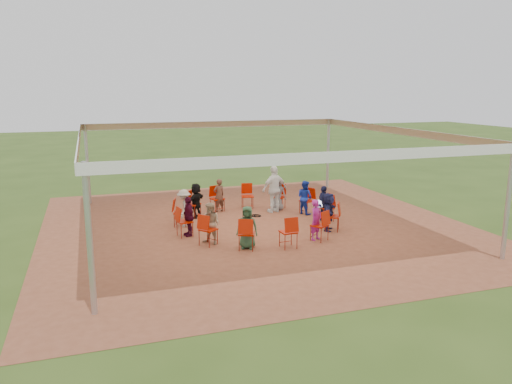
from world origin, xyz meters
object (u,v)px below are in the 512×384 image
object	(u,v)px
chair_0	(327,208)
chair_1	(307,201)
chair_2	(279,197)
person_seated_4	(196,200)
chair_8	(208,230)
person_seated_7	(211,224)
person_seated_3	(219,195)
cable_coil	(256,216)
chair_5	(193,204)
chair_4	(217,199)
person_seated_10	(329,212)
person_seated_0	(323,204)
chair_7	(185,222)
chair_3	(247,196)
chair_6	(180,212)
person_seated_9	(316,220)
chair_11	(320,226)
chair_9	(247,234)
person_seated_8	(247,227)
chair_12	(332,217)
standing_person	(274,189)
chair_10	(288,232)
person_seated_1	(305,197)
person_seated_5	(184,208)
person_seated_2	(278,194)
laptop	(319,205)

from	to	relation	value
chair_0	chair_1	world-z (taller)	same
chair_2	person_seated_4	bearing A→B (deg)	43.20
chair_1	chair_8	xyz separation A→B (m)	(-4.10, -2.43, 0.00)
person_seated_7	chair_0	bearing A→B (deg)	68.67
person_seated_3	cable_coil	distance (m)	1.59
chair_0	chair_5	bearing A→B (deg)	69.23
chair_4	person_seated_10	world-z (taller)	person_seated_10
person_seated_0	chair_4	bearing A→B (deg)	54.37
chair_7	person_seated_0	world-z (taller)	person_seated_0
chair_3	person_seated_7	bearing A→B (deg)	69.79
chair_2	chair_6	bearing A→B (deg)	55.38
cable_coil	person_seated_9	bearing A→B (deg)	-76.07
chair_1	chair_11	world-z (taller)	same
chair_6	person_seated_0	distance (m)	4.65
chair_9	person_seated_8	xyz separation A→B (m)	(0.05, 0.11, 0.15)
person_seated_4	person_seated_8	bearing A→B (deg)	55.38
person_seated_4	person_seated_7	distance (m)	3.02
chair_12	person_seated_7	xyz separation A→B (m)	(-3.85, -0.13, 0.15)
chair_12	person_seated_0	distance (m)	1.14
chair_5	standing_person	xyz separation A→B (m)	(2.86, -0.22, 0.38)
chair_10	cable_coil	world-z (taller)	chair_10
chair_11	person_seated_1	bearing A→B (deg)	43.20
person_seated_5	person_seated_0	bearing A→B (deg)	96.92
chair_2	person_seated_9	size ratio (longest dim) A/B	0.76
chair_4	person_seated_5	xyz separation A→B (m)	(-1.48, -1.60, 0.15)
person_seated_0	person_seated_9	world-z (taller)	same
chair_6	chair_11	bearing A→B (deg)	69.23
chair_5	person_seated_2	world-z (taller)	person_seated_2
chair_5	person_seated_10	world-z (taller)	person_seated_10
chair_5	chair_8	distance (m)	3.18
person_seated_5	standing_person	world-z (taller)	standing_person
chair_10	person_seated_2	xyz separation A→B (m)	(1.30, 4.18, 0.15)
person_seated_3	person_seated_7	bearing A→B (deg)	55.38
chair_11	person_seated_8	world-z (taller)	person_seated_8
chair_3	chair_8	world-z (taller)	same
person_seated_8	person_seated_10	size ratio (longest dim) A/B	1.00
person_seated_2	chair_4	bearing A→B (deg)	24.90
person_seated_1	person_seated_9	world-z (taller)	same
chair_4	laptop	xyz separation A→B (m)	(2.81, -2.45, 0.12)
chair_0	person_seated_0	distance (m)	0.19
person_seated_2	person_seated_10	size ratio (longest dim) A/B	1.00
chair_5	person_seated_7	distance (m)	3.11
chair_5	chair_11	bearing A→B (deg)	83.08
person_seated_4	person_seated_9	bearing A→B (deg)	83.08
person_seated_0	person_seated_4	size ratio (longest dim) A/B	1.00
chair_2	chair_3	xyz separation A→B (m)	(-1.04, 0.48, 0.00)
chair_8	person_seated_9	size ratio (longest dim) A/B	0.76
chair_8	person_seated_5	world-z (taller)	person_seated_5
chair_1	standing_person	bearing A→B (deg)	39.02
cable_coil	person_seated_10	bearing A→B (deg)	-56.47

